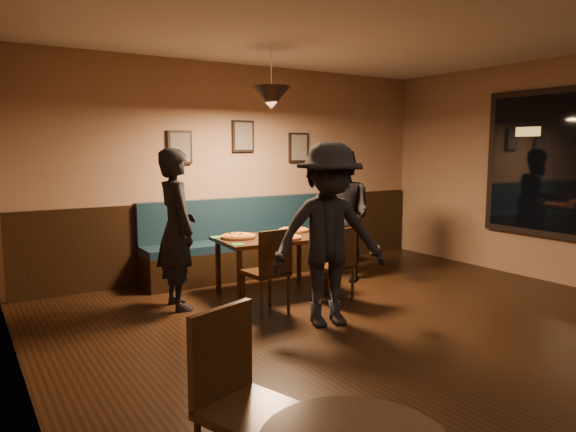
# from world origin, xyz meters

# --- Properties ---
(floor) EXTENTS (7.00, 7.00, 0.00)m
(floor) POSITION_xyz_m (0.00, 0.00, 0.00)
(floor) COLOR black
(floor) RESTS_ON ground
(ceiling) EXTENTS (7.00, 7.00, 0.00)m
(ceiling) POSITION_xyz_m (0.00, 0.00, 2.80)
(ceiling) COLOR silver
(ceiling) RESTS_ON ground
(wall_back) EXTENTS (6.00, 0.00, 6.00)m
(wall_back) POSITION_xyz_m (0.00, 3.50, 1.40)
(wall_back) COLOR #8C704F
(wall_back) RESTS_ON ground
(wall_left) EXTENTS (0.00, 7.00, 7.00)m
(wall_left) POSITION_xyz_m (-3.00, 0.00, 1.40)
(wall_left) COLOR #8C704F
(wall_left) RESTS_ON ground
(wainscot) EXTENTS (5.88, 0.06, 1.00)m
(wainscot) POSITION_xyz_m (0.00, 3.47, 0.50)
(wainscot) COLOR black
(wainscot) RESTS_ON ground
(booth_bench) EXTENTS (3.00, 0.60, 1.00)m
(booth_bench) POSITION_xyz_m (0.00, 3.20, 0.50)
(booth_bench) COLOR #0F232D
(booth_bench) RESTS_ON ground
(picture_left) EXTENTS (0.32, 0.04, 0.42)m
(picture_left) POSITION_xyz_m (-0.90, 3.47, 1.70)
(picture_left) COLOR black
(picture_left) RESTS_ON wall_back
(picture_center) EXTENTS (0.32, 0.04, 0.42)m
(picture_center) POSITION_xyz_m (0.00, 3.47, 1.85)
(picture_center) COLOR black
(picture_center) RESTS_ON wall_back
(picture_right) EXTENTS (0.32, 0.04, 0.42)m
(picture_right) POSITION_xyz_m (0.90, 3.47, 1.70)
(picture_right) COLOR black
(picture_right) RESTS_ON wall_back
(pendant_lamp) EXTENTS (0.44, 0.44, 0.25)m
(pendant_lamp) POSITION_xyz_m (-0.27, 2.27, 2.25)
(pendant_lamp) COLOR black
(pendant_lamp) RESTS_ON ceiling
(dining_table) EXTENTS (1.31, 0.89, 0.67)m
(dining_table) POSITION_xyz_m (-0.27, 2.27, 0.33)
(dining_table) COLOR black
(dining_table) RESTS_ON floor
(chair_near_left) EXTENTS (0.42, 0.42, 0.88)m
(chair_near_left) POSITION_xyz_m (-0.69, 1.67, 0.44)
(chair_near_left) COLOR black
(chair_near_left) RESTS_ON floor
(chair_near_right) EXTENTS (0.43, 0.43, 0.84)m
(chair_near_right) POSITION_xyz_m (0.11, 1.60, 0.42)
(chair_near_right) COLOR black
(chair_near_right) RESTS_ON floor
(diner_left) EXTENTS (0.43, 0.63, 1.69)m
(diner_left) POSITION_xyz_m (-1.39, 2.33, 0.85)
(diner_left) COLOR black
(diner_left) RESTS_ON floor
(diner_right) EXTENTS (0.72, 0.88, 1.68)m
(diner_right) POSITION_xyz_m (0.83, 2.34, 0.84)
(diner_right) COLOR black
(diner_right) RESTS_ON floor
(diner_front) EXTENTS (1.26, 0.92, 1.74)m
(diner_front) POSITION_xyz_m (-0.37, 1.03, 0.87)
(diner_front) COLOR black
(diner_front) RESTS_ON floor
(pizza_a) EXTENTS (0.52, 0.52, 0.04)m
(pizza_a) POSITION_xyz_m (-0.64, 2.39, 0.69)
(pizza_a) COLOR gold
(pizza_a) RESTS_ON dining_table
(pizza_b) EXTENTS (0.45, 0.45, 0.04)m
(pizza_b) POSITION_xyz_m (-0.21, 2.05, 0.69)
(pizza_b) COLOR gold
(pizza_b) RESTS_ON dining_table
(pizza_c) EXTENTS (0.46, 0.46, 0.04)m
(pizza_c) POSITION_xyz_m (0.16, 2.45, 0.69)
(pizza_c) COLOR orange
(pizza_c) RESTS_ON dining_table
(soda_glass) EXTENTS (0.07, 0.07, 0.13)m
(soda_glass) POSITION_xyz_m (0.31, 1.95, 0.74)
(soda_glass) COLOR black
(soda_glass) RESTS_ON dining_table
(tabasco_bottle) EXTENTS (0.03, 0.03, 0.11)m
(tabasco_bottle) POSITION_xyz_m (0.31, 2.26, 0.72)
(tabasco_bottle) COLOR #AA2505
(tabasco_bottle) RESTS_ON dining_table
(napkin_a) EXTENTS (0.16, 0.16, 0.01)m
(napkin_a) POSITION_xyz_m (-0.82, 2.56, 0.67)
(napkin_a) COLOR #217E37
(napkin_a) RESTS_ON dining_table
(napkin_b) EXTENTS (0.16, 0.16, 0.01)m
(napkin_b) POSITION_xyz_m (-0.82, 2.04, 0.67)
(napkin_b) COLOR #1B6727
(napkin_b) RESTS_ON dining_table
(cutlery_set) EXTENTS (0.17, 0.03, 0.00)m
(cutlery_set) POSITION_xyz_m (-0.34, 1.89, 0.67)
(cutlery_set) COLOR silver
(cutlery_set) RESTS_ON dining_table
(cafe_chair_far) EXTENTS (0.51, 0.51, 0.91)m
(cafe_chair_far) POSITION_xyz_m (-2.22, -0.81, 0.46)
(cafe_chair_far) COLOR black
(cafe_chair_far) RESTS_ON floor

